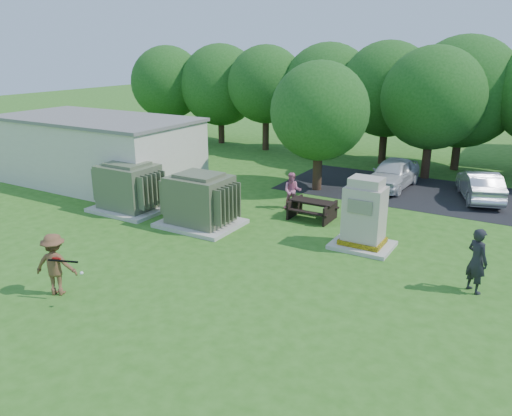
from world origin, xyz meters
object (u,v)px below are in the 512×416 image
Objects in this scene: person_by_generator at (477,261)px; car_silver_a at (480,186)px; person_at_picnic at (292,191)px; transformer_left at (129,188)px; picnic_table at (312,207)px; transformer_right at (200,201)px; generator_cabinet at (364,217)px; car_white at (393,173)px; batter at (55,264)px.

person_by_generator is 0.47× the size of car_silver_a.
person_by_generator reaches higher than person_at_picnic.
transformer_left is 7.70m from picnic_table.
person_at_picnic is 0.39× the size of car_silver_a.
transformer_left is 3.70m from transformer_right.
transformer_left reaches higher than picnic_table.
car_silver_a is at bearing 49.27° from picnic_table.
car_white is (-1.31, 8.15, -0.36)m from generator_cabinet.
transformer_left and transformer_right have the same top height.
batter is (3.66, -6.61, -0.08)m from transformer_left.
person_by_generator reaches higher than car_white.
generator_cabinet reaches higher than person_by_generator.
transformer_right is 1.58× the size of person_by_generator.
transformer_left is at bearing 36.63° from person_by_generator.
transformer_right is 4.23m from person_at_picnic.
person_at_picnic is at bearing 31.98° from transformer_left.
car_silver_a reaches higher than picnic_table.
transformer_left is 15.52m from car_silver_a.
transformer_right is at bearing -115.85° from batter.
transformer_right is at bearing -139.72° from picnic_table.
transformer_left is 6.89m from person_at_picnic.
transformer_right is 9.99m from person_by_generator.
car_white is at bearing 62.20° from transformer_right.
transformer_left is 1.89× the size of person_at_picnic.
car_silver_a is at bearing 2.38° from car_white.
transformer_left is 1.58× the size of person_by_generator.
car_silver_a is (12.52, 9.17, -0.31)m from transformer_left.
car_silver_a is (5.40, 6.27, 0.18)m from picnic_table.
picnic_table is 0.45× the size of car_silver_a.
picnic_table is at bearing 40.28° from transformer_right.
batter is 11.71m from person_by_generator.
picnic_table is 0.43× the size of car_white.
person_at_picnic is (5.84, 3.65, -0.18)m from transformer_left.
transformer_right is at bearing -142.99° from person_at_picnic.
generator_cabinet is 0.62× the size of car_silver_a.
batter is at bearing -124.60° from person_at_picnic.
car_silver_a is at bearing 46.12° from transformer_right.
person_by_generator is at bearing 78.17° from car_silver_a.
transformer_left is at bearing -173.89° from generator_cabinet.
picnic_table is at bearing 11.28° from person_by_generator.
picnic_table is at bearing 30.64° from car_silver_a.
car_white reaches higher than picnic_table.
person_by_generator reaches higher than picnic_table.
person_at_picnic is at bearing 147.24° from generator_cabinet.
generator_cabinet is at bearing -33.77° from picnic_table.
car_white is (8.55, 9.21, -0.25)m from transformer_left.
generator_cabinet is (6.16, 1.06, 0.11)m from transformer_right.
person_at_picnic is 0.38× the size of car_white.
person_at_picnic is at bearing -113.06° from car_white.
person_by_generator is 0.45× the size of car_white.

